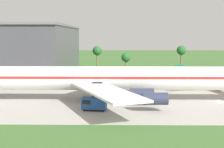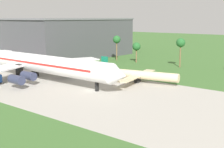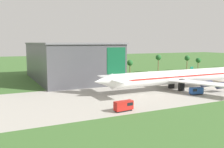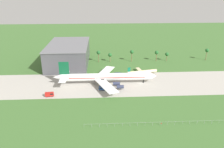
% 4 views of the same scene
% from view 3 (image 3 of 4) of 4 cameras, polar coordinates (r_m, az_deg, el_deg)
% --- Properties ---
extents(jet_airliner, '(77.95, 53.97, 17.76)m').
position_cam_3_polar(jet_airliner, '(108.24, 15.36, -0.57)').
color(jet_airliner, white).
rests_on(jet_airliner, ground_plane).
extents(regional_aircraft, '(25.70, 23.29, 7.43)m').
position_cam_3_polar(regional_aircraft, '(141.78, 20.31, -0.15)').
color(regional_aircraft, beige).
rests_on(regional_aircraft, ground_plane).
extents(baggage_tug, '(5.27, 2.69, 2.75)m').
position_cam_3_polar(baggage_tug, '(99.02, 18.65, -3.66)').
color(baggage_tug, black).
rests_on(baggage_tug, ground_plane).
extents(fuel_truck, '(5.81, 2.51, 2.98)m').
position_cam_3_polar(fuel_truck, '(71.74, 2.76, -7.25)').
color(fuel_truck, black).
rests_on(fuel_truck, ground_plane).
extents(terminal_building, '(36.72, 61.20, 19.46)m').
position_cam_3_polar(terminal_building, '(134.54, -9.69, 2.95)').
color(terminal_building, '#47474C').
rests_on(terminal_building, ground_plane).
extents(palm_tree_row, '(110.86, 3.60, 12.06)m').
position_cam_3_polar(palm_tree_row, '(173.49, 14.12, 3.38)').
color(palm_tree_row, brown).
rests_on(palm_tree_row, ground_plane).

